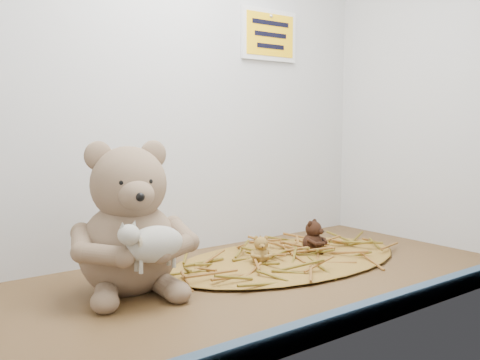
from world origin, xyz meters
TOP-DOWN VIEW (x-y plane):
  - alcove_shell at (0.00, 9.00)cm, footprint 120.40×60.20cm
  - front_rail at (0.00, -28.80)cm, footprint 119.28×2.20cm
  - straw_bed at (17.29, 7.34)cm, footprint 60.93×35.38cm
  - main_teddy at (-21.23, 9.27)cm, footprint 27.89×28.85cm
  - toy_lamb at (-21.23, -0.94)cm, footprint 13.74×8.38cm
  - mini_teddy_tan at (9.12, 7.14)cm, footprint 7.06×7.15cm
  - mini_teddy_brown at (25.45, 7.53)cm, footprint 8.55×8.73cm
  - wall_sign at (30.00, 29.40)cm, footprint 16.00×1.20cm

SIDE VIEW (x-z plane):
  - straw_bed at x=17.29cm, z-range 0.00..1.18cm
  - front_rail at x=0.00cm, z-range 0.00..3.60cm
  - mini_teddy_tan at x=9.12cm, z-range 1.18..7.42cm
  - mini_teddy_brown at x=25.45cm, z-range 1.18..9.07cm
  - toy_lamb at x=-21.23cm, z-range 6.53..15.41cm
  - main_teddy at x=-21.23cm, z-range 0.00..28.51cm
  - alcove_shell at x=0.00cm, z-range -0.20..90.20cm
  - wall_sign at x=30.00cm, z-range 49.50..60.50cm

